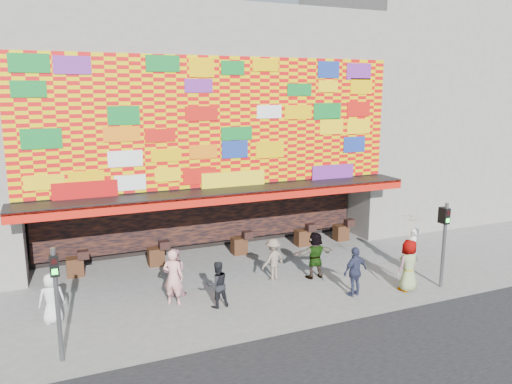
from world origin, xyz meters
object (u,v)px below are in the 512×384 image
ped_d (273,259)px  ped_c (217,284)px  signal_right (445,236)px  ped_i (174,272)px  ped_f (315,255)px  ped_g (409,265)px  ped_h (412,250)px  signal_left (56,292)px  ped_b (173,277)px  parasol (411,229)px  ped_e (355,271)px  ped_a (52,298)px

ped_d → ped_c: bearing=9.8°
signal_right → ped_i: signal_right is taller
ped_f → ped_g: bearing=136.2°
signal_right → ped_h: signal_right is taller
ped_c → ped_d: bearing=-154.0°
signal_left → ped_h: (12.45, 1.61, -1.00)m
signal_right → ped_c: size_ratio=2.00×
ped_b → parasol: (7.65, -2.06, 1.29)m
signal_left → ped_g: (11.11, 0.22, -0.96)m
ped_d → ped_e: (1.92, -2.36, 0.08)m
signal_left → ped_c: bearing=17.9°
ped_b → ped_c: bearing=-177.6°
ped_c → ped_e: bearing=165.6°
ped_d → ped_f: size_ratio=0.89×
ped_a → ped_g: bearing=164.8°
ped_a → ped_g: 11.47m
signal_left → ped_c: size_ratio=2.00×
ped_c → ped_e: ped_e is taller
ped_g → ped_a: bearing=-21.3°
ped_d → ped_b: bearing=-9.1°
ped_b → ped_i: ped_b is taller
signal_left → ped_i: (3.67, 2.96, -1.05)m
ped_g → parasol: 1.30m
ped_a → ped_h: (12.60, -0.78, 0.10)m
ped_g → ped_h: bearing=-144.3°
ped_i → parasol: size_ratio=0.83×
ped_c → parasol: parasol is taller
ped_h → signal_right: bearing=63.8°
signal_left → ped_i: size_ratio=1.86×
signal_right → ped_b: (-8.94, 2.27, -0.95)m
ped_a → ped_d: 7.45m
signal_left → signal_right: 12.40m
ped_e → ped_h: (3.25, 1.04, 0.02)m
ped_b → ped_d: (3.82, 0.65, -0.15)m
ped_e → ped_h: ped_h is taller
signal_right → ped_h: (0.05, 1.61, -1.00)m
ped_h → ped_d: bearing=-38.7°
ped_h → ped_b: bearing=-28.6°
ped_e → ped_h: 3.42m
ped_c → ped_g: bearing=166.0°
ped_d → ped_h: (5.17, -1.32, 0.10)m
ped_a → ped_g: (11.26, -2.17, 0.14)m
ped_b → ped_c: 1.45m
signal_left → ped_a: bearing=93.5°
parasol → ped_i: bearing=159.8°
ped_a → ped_g: ped_g is taller
ped_c → ped_h: ped_h is taller
signal_right → parasol: size_ratio=1.54×
ped_f → ped_a: bearing=1.4°
ped_i → signal_left: bearing=58.2°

